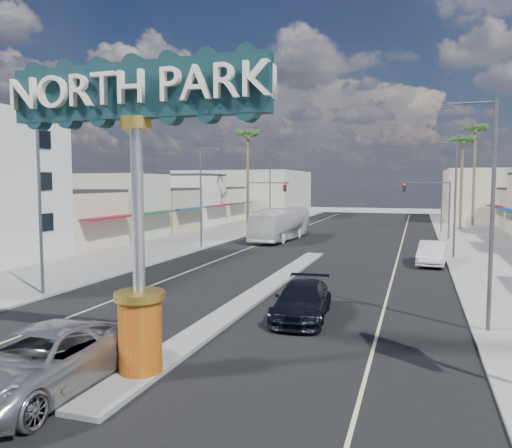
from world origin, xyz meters
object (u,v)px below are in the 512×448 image
Objects in this scene: streetlight_r_near at (488,204)px; suv_right at (302,301)px; streetlight_l_far at (271,189)px; palm_right_mid at (463,145)px; streetlight_r_far at (441,190)px; car_parked_right at (432,253)px; palm_left_far at (248,139)px; palm_right_far at (475,134)px; streetlight_l_near at (42,198)px; city_bus at (281,224)px; streetlight_r_mid at (453,193)px; traffic_signal_right at (431,198)px; streetlight_l_mid at (202,192)px; suv_left at (40,362)px; traffic_signal_left at (262,197)px; gateway_sign at (137,180)px.

streetlight_r_near reaches higher than suv_right.
palm_right_mid is at bearing 9.69° from streetlight_l_far.
streetlight_r_far reaches higher than car_parked_right.
palm_left_far is 30.48m from palm_right_far.
streetlight_l_near is at bearing -116.06° from palm_right_far.
city_bus is at bearing -136.57° from palm_right_mid.
palm_right_far reaches higher than streetlight_r_near.
streetlight_l_near is at bearing -136.21° from streetlight_r_mid.
streetlight_r_near is 42.00m from streetlight_r_far.
streetlight_r_near and streetlight_r_mid have the same top height.
streetlight_r_mid is at bearing -84.90° from traffic_signal_right.
streetlight_l_mid is 0.74× the size of palm_right_mid.
suv_left is at bearing -105.34° from palm_right_far.
palm_right_far reaches higher than streetlight_r_mid.
palm_left_far is (-2.57, -2.00, 6.43)m from streetlight_l_far.
suv_right is 17.74m from car_parked_right.
streetlight_r_far reaches higher than suv_right.
palm_left_far is 2.43× the size of suv_right.
streetlight_l_mid is 22.00m from streetlight_l_far.
streetlight_r_near is 52.71m from palm_right_far.
city_bus is (-20.48, -23.49, -10.74)m from palm_right_far.
streetlight_l_near and streetlight_l_mid have the same top height.
traffic_signal_left is at bearing 180.00° from traffic_signal_right.
palm_left_far reaches higher than streetlight_l_near.
palm_left_far is at bearing 139.52° from streetlight_r_mid.
city_bus reaches higher than car_parked_right.
palm_left_far reaches higher than suv_left.
streetlight_l_mid and streetlight_r_near have the same top height.
streetlight_l_far is 28.29m from palm_right_far.
palm_left_far reaches higher than streetlight_l_mid.
traffic_signal_left is at bearing 105.75° from suv_right.
streetlight_r_far is (20.87, 22.00, 0.00)m from streetlight_l_mid.
streetlight_r_near is 8.39m from suv_right.
streetlight_r_far is at bearing 92.10° from car_parked_right.
palm_right_far is (25.43, 52.00, 7.32)m from streetlight_l_near.
streetlight_l_far is 1.74× the size of car_parked_right.
streetlight_l_far is at bearing 98.86° from traffic_signal_left.
streetlight_l_near and streetlight_r_mid have the same top height.
suv_right is at bearing -68.00° from palm_left_far.
traffic_signal_left is at bearing 102.33° from gateway_sign.
streetlight_r_far is 25.76m from car_parked_right.
suv_left reaches higher than car_parked_right.
streetlight_r_near reaches higher than suv_left.
traffic_signal_left is 10.14m from palm_left_far.
streetlight_r_far is 1.67× the size of suv_right.
palm_right_mid reaches higher than streetlight_r_far.
streetlight_l_mid is at bearing 105.37° from suv_left.
city_bus is (-15.91, 8.51, -3.42)m from streetlight_r_mid.
streetlight_l_near reaches higher than traffic_signal_left.
palm_right_far is at bearing 84.98° from streetlight_r_near.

